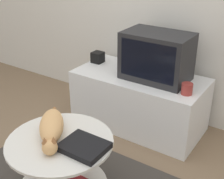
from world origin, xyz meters
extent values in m
cube|color=white|center=(-0.02, 1.15, 0.26)|extent=(1.19, 0.59, 0.52)
cube|color=silver|center=(-0.02, 0.86, 0.31)|extent=(0.54, 0.01, 0.14)
cube|color=#232326|center=(0.12, 1.17, 0.72)|extent=(0.57, 0.36, 0.41)
cube|color=black|center=(0.12, 0.99, 0.73)|extent=(0.49, 0.01, 0.32)
cube|color=black|center=(-0.54, 1.21, 0.57)|extent=(0.11, 0.11, 0.11)
cylinder|color=#99332D|center=(0.47, 1.03, 0.56)|extent=(0.09, 0.09, 0.09)
cylinder|color=#B7B7BC|center=(0.04, 0.01, 0.25)|extent=(0.04, 0.04, 0.46)
cylinder|color=silver|center=(0.04, 0.01, 0.49)|extent=(0.67, 0.67, 0.02)
cube|color=black|center=(0.23, 0.02, 0.52)|extent=(0.27, 0.22, 0.04)
ellipsoid|color=tan|center=(-0.04, 0.04, 0.56)|extent=(0.35, 0.38, 0.13)
sphere|color=tan|center=(0.09, -0.12, 0.54)|extent=(0.09, 0.09, 0.09)
cone|color=#996038|center=(0.11, -0.11, 0.60)|extent=(0.04, 0.04, 0.04)
cone|color=#996038|center=(0.07, -0.14, 0.60)|extent=(0.04, 0.04, 0.04)
ellipsoid|color=#996038|center=(-0.19, 0.21, 0.53)|extent=(0.12, 0.13, 0.04)
camera|label=1|loc=(1.21, -1.15, 1.63)|focal=50.00mm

